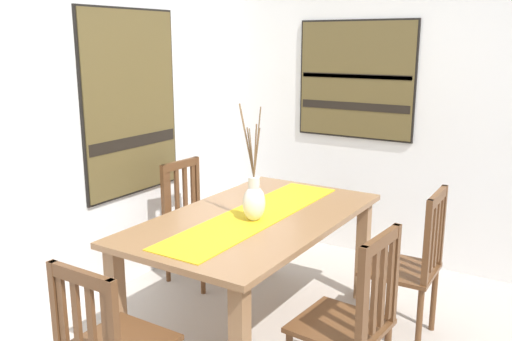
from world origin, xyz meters
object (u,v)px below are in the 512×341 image
at_px(painting_on_side_wall, 356,80).
at_px(chair_3, 410,264).
at_px(dining_table, 255,232).
at_px(chair_2, 352,320).
at_px(painting_on_back_wall, 131,104).
at_px(centerpiece_vase, 254,200).
at_px(chair_0, 194,219).

bearing_deg(painting_on_side_wall, chair_3, -143.31).
height_order(dining_table, chair_3, chair_3).
relative_size(chair_2, painting_on_back_wall, 0.71).
bearing_deg(centerpiece_vase, dining_table, 28.91).
height_order(centerpiece_vase, chair_0, centerpiece_vase).
distance_m(centerpiece_vase, chair_2, 0.93).
bearing_deg(chair_0, chair_3, -90.04).
relative_size(chair_2, chair_3, 1.00).
bearing_deg(painting_on_side_wall, painting_on_back_wall, 140.44).
xyz_separation_m(centerpiece_vase, chair_0, (0.50, 0.87, -0.41)).
relative_size(dining_table, chair_3, 1.78).
bearing_deg(centerpiece_vase, chair_0, 59.96).
height_order(chair_3, painting_on_back_wall, painting_on_back_wall).
distance_m(chair_2, chair_3, 0.83).
height_order(chair_0, chair_3, chair_3).
xyz_separation_m(chair_0, painting_on_side_wall, (1.19, -0.79, 1.02)).
relative_size(painting_on_back_wall, painting_on_side_wall, 1.34).
bearing_deg(chair_2, painting_on_back_wall, 73.40).
xyz_separation_m(painting_on_back_wall, painting_on_side_wall, (1.42, -1.17, 0.13)).
height_order(dining_table, chair_2, chair_2).
bearing_deg(chair_3, painting_on_side_wall, 36.69).
relative_size(chair_0, chair_3, 0.96).
height_order(centerpiece_vase, painting_on_side_wall, painting_on_side_wall).
xyz_separation_m(chair_2, chair_3, (0.83, -0.03, 0.00)).
distance_m(chair_2, painting_on_back_wall, 2.29).
height_order(dining_table, centerpiece_vase, centerpiece_vase).
bearing_deg(chair_2, painting_on_side_wall, 22.83).
bearing_deg(dining_table, chair_2, -116.87).
relative_size(dining_table, centerpiece_vase, 2.49).
xyz_separation_m(centerpiece_vase, painting_on_side_wall, (1.69, 0.08, 0.60)).
bearing_deg(centerpiece_vase, painting_on_back_wall, 77.78).
relative_size(dining_table, chair_2, 1.79).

